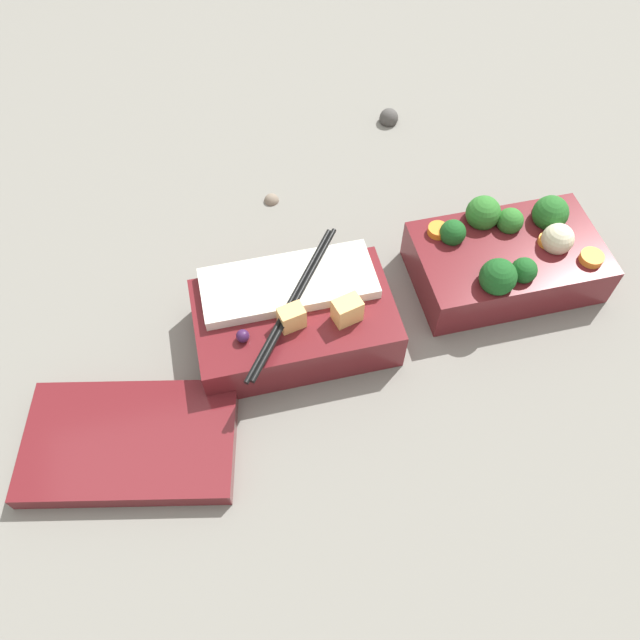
% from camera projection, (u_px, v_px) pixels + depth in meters
% --- Properties ---
extents(ground_plane, '(3.00, 3.00, 0.00)m').
position_uv_depth(ground_plane, '(401.00, 316.00, 0.68)').
color(ground_plane, slate).
extents(bento_tray_vegetable, '(0.20, 0.13, 0.08)m').
position_uv_depth(bento_tray_vegetable, '(507.00, 257.00, 0.68)').
color(bento_tray_vegetable, maroon).
rests_on(bento_tray_vegetable, ground_plane).
extents(bento_tray_rice, '(0.20, 0.17, 0.08)m').
position_uv_depth(bento_tray_rice, '(294.00, 317.00, 0.64)').
color(bento_tray_rice, maroon).
rests_on(bento_tray_rice, ground_plane).
extents(bento_lid, '(0.22, 0.16, 0.02)m').
position_uv_depth(bento_lid, '(131.00, 441.00, 0.59)').
color(bento_lid, maroon).
rests_on(bento_lid, ground_plane).
extents(pebble_0, '(0.03, 0.03, 0.03)m').
position_uv_depth(pebble_0, '(389.00, 118.00, 0.86)').
color(pebble_0, '#474442').
rests_on(pebble_0, ground_plane).
extents(pebble_1, '(0.02, 0.02, 0.02)m').
position_uv_depth(pebble_1, '(271.00, 198.00, 0.77)').
color(pebble_1, '#7A6B5B').
rests_on(pebble_1, ground_plane).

